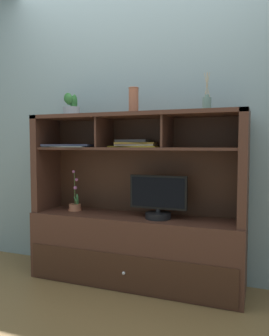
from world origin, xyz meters
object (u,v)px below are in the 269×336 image
(diffuser_bottle, at_px, (207,104))
(potted_succulent, at_px, (71,107))
(magazine_stack_left, at_px, (70,146))
(ceramic_vase, at_px, (134,100))
(media_console, at_px, (135,231))
(potted_orchid, at_px, (75,205))
(magazine_stack_centre, at_px, (135,144))
(tv_monitor, at_px, (158,200))

(diffuser_bottle, bearing_deg, potted_succulent, -177.96)
(magazine_stack_left, bearing_deg, ceramic_vase, 3.80)
(media_console, distance_m, potted_succulent, 1.14)
(magazine_stack_left, bearing_deg, potted_orchid, 91.85)
(magazine_stack_left, bearing_deg, magazine_stack_centre, 8.80)
(ceramic_vase, bearing_deg, diffuser_bottle, 4.10)
(media_console, bearing_deg, diffuser_bottle, 1.34)
(diffuser_bottle, distance_m, ceramic_vase, 0.55)
(media_console, bearing_deg, ceramic_vase, -90.00)
(media_console, height_order, diffuser_bottle, diffuser_bottle)
(potted_orchid, relative_size, ceramic_vase, 1.75)
(magazine_stack_centre, bearing_deg, potted_orchid, -179.01)
(magazine_stack_left, distance_m, magazine_stack_centre, 0.55)
(diffuser_bottle, height_order, potted_succulent, diffuser_bottle)
(magazine_stack_centre, bearing_deg, potted_succulent, -175.03)
(diffuser_bottle, bearing_deg, magazine_stack_centre, 179.15)
(potted_succulent, bearing_deg, media_console, 2.74)
(potted_orchid, distance_m, ceramic_vase, 1.02)
(media_console, relative_size, diffuser_bottle, 6.13)
(media_console, relative_size, potted_orchid, 4.88)
(potted_succulent, bearing_deg, magazine_stack_centre, 4.97)
(magazine_stack_centre, bearing_deg, magazine_stack_left, -171.20)
(magazine_stack_left, distance_m, diffuser_bottle, 1.14)
(magazine_stack_centre, xyz_separation_m, ceramic_vase, (0.01, -0.05, 0.33))
(magazine_stack_left, distance_m, ceramic_vase, 0.65)
(potted_orchid, bearing_deg, diffuser_bottle, 0.06)
(media_console, relative_size, potted_succulent, 8.91)
(potted_orchid, height_order, magazine_stack_left, magazine_stack_left)
(potted_orchid, height_order, potted_succulent, potted_succulent)
(tv_monitor, distance_m, ceramic_vase, 0.78)
(magazine_stack_left, distance_m, potted_succulent, 0.32)
(potted_orchid, height_order, diffuser_bottle, diffuser_bottle)
(tv_monitor, bearing_deg, media_console, 168.46)
(diffuser_bottle, bearing_deg, tv_monitor, -170.99)
(magazine_stack_left, bearing_deg, media_console, 6.55)
(media_console, relative_size, tv_monitor, 3.83)
(magazine_stack_left, relative_size, magazine_stack_centre, 0.99)
(media_console, relative_size, magazine_stack_centre, 3.88)
(potted_orchid, bearing_deg, potted_succulent, -89.29)
(tv_monitor, height_order, magazine_stack_left, magazine_stack_left)
(tv_monitor, xyz_separation_m, potted_orchid, (-0.76, 0.05, -0.10))
(diffuser_bottle, height_order, ceramic_vase, diffuser_bottle)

